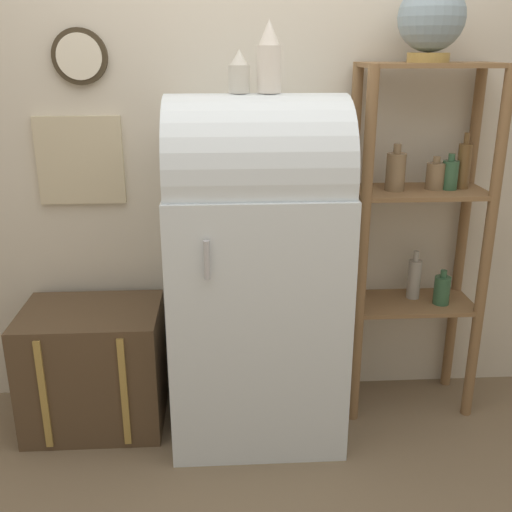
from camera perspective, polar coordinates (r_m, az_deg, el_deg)
The scene contains 8 objects.
ground_plane at distance 2.87m, azimuth 0.29°, elevation -17.88°, with size 12.00×12.00×0.00m, color #7A664C.
wall_back at distance 2.89m, azimuth -0.52°, elevation 11.61°, with size 7.00×0.09×2.70m.
refrigerator at distance 2.68m, azimuth 0.01°, elevation -1.04°, with size 0.76×0.69×1.56m.
suitcase_trunk at distance 3.00m, azimuth -15.12°, elevation -10.15°, with size 0.64×0.48×0.59m.
shelf_unit at distance 2.91m, azimuth 15.27°, elevation 3.12°, with size 0.62×0.33×1.67m.
globe at distance 2.77m, azimuth 16.37°, elevation 20.82°, with size 0.28×0.28×0.32m.
vase_left at distance 2.52m, azimuth -1.60°, elevation 17.03°, with size 0.09×0.09×0.17m.
vase_center at distance 2.52m, azimuth 1.25°, elevation 18.24°, with size 0.10×0.10×0.28m.
Camera 1 is at (-0.15, -2.29, 1.73)m, focal length 42.00 mm.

